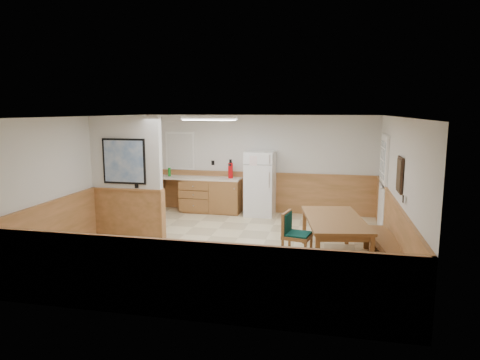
% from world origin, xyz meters
% --- Properties ---
extents(ground, '(6.00, 6.00, 0.00)m').
position_xyz_m(ground, '(0.00, 0.00, 0.00)').
color(ground, beige).
rests_on(ground, ground).
extents(ceiling, '(6.00, 6.00, 0.02)m').
position_xyz_m(ceiling, '(0.00, 0.00, 2.50)').
color(ceiling, silver).
rests_on(ceiling, back_wall).
extents(back_wall, '(6.00, 0.02, 2.50)m').
position_xyz_m(back_wall, '(0.00, 3.00, 1.25)').
color(back_wall, silver).
rests_on(back_wall, ground).
extents(right_wall, '(0.02, 6.00, 2.50)m').
position_xyz_m(right_wall, '(3.00, 0.00, 1.25)').
color(right_wall, silver).
rests_on(right_wall, ground).
extents(left_wall, '(0.02, 6.00, 2.50)m').
position_xyz_m(left_wall, '(-3.00, 0.00, 1.25)').
color(left_wall, silver).
rests_on(left_wall, ground).
extents(wainscot_back, '(6.00, 0.04, 1.00)m').
position_xyz_m(wainscot_back, '(0.00, 2.98, 0.50)').
color(wainscot_back, '#C5814E').
rests_on(wainscot_back, ground).
extents(wainscot_right, '(0.04, 6.00, 1.00)m').
position_xyz_m(wainscot_right, '(2.98, 0.00, 0.50)').
color(wainscot_right, '#C5814E').
rests_on(wainscot_right, ground).
extents(wainscot_left, '(0.04, 6.00, 1.00)m').
position_xyz_m(wainscot_left, '(-2.98, 0.00, 0.50)').
color(wainscot_left, '#C5814E').
rests_on(wainscot_left, ground).
extents(partition_wall, '(1.50, 0.20, 2.50)m').
position_xyz_m(partition_wall, '(-2.25, 0.19, 1.23)').
color(partition_wall, silver).
rests_on(partition_wall, ground).
extents(kitchen_counter, '(2.20, 0.61, 1.00)m').
position_xyz_m(kitchen_counter, '(-1.21, 2.68, 0.46)').
color(kitchen_counter, brown).
rests_on(kitchen_counter, ground).
extents(exterior_door, '(0.07, 1.02, 2.15)m').
position_xyz_m(exterior_door, '(2.96, 1.90, 1.05)').
color(exterior_door, white).
rests_on(exterior_door, ground).
extents(kitchen_window, '(0.80, 0.04, 1.00)m').
position_xyz_m(kitchen_window, '(-2.10, 2.98, 1.55)').
color(kitchen_window, white).
rests_on(kitchen_window, back_wall).
extents(wall_painting, '(0.04, 0.50, 0.60)m').
position_xyz_m(wall_painting, '(2.97, -0.30, 1.55)').
color(wall_painting, black).
rests_on(wall_painting, right_wall).
extents(fluorescent_fixture, '(1.20, 0.30, 0.09)m').
position_xyz_m(fluorescent_fixture, '(-0.80, 1.30, 2.45)').
color(fluorescent_fixture, white).
rests_on(fluorescent_fixture, ceiling).
extents(refrigerator, '(0.73, 0.73, 1.61)m').
position_xyz_m(refrigerator, '(0.12, 2.63, 0.81)').
color(refrigerator, white).
rests_on(refrigerator, ground).
extents(dining_table, '(1.27, 2.05, 0.75)m').
position_xyz_m(dining_table, '(1.93, -0.32, 0.66)').
color(dining_table, olive).
rests_on(dining_table, ground).
extents(dining_bench, '(0.63, 1.80, 0.45)m').
position_xyz_m(dining_bench, '(2.80, -0.39, 0.35)').
color(dining_bench, olive).
rests_on(dining_bench, ground).
extents(dining_chair, '(0.72, 0.56, 0.85)m').
position_xyz_m(dining_chair, '(1.21, -0.43, 0.49)').
color(dining_chair, olive).
rests_on(dining_chair, ground).
extents(fire_extinguisher, '(0.13, 0.13, 0.48)m').
position_xyz_m(fire_extinguisher, '(-0.66, 2.72, 1.11)').
color(fire_extinguisher, red).
rests_on(fire_extinguisher, kitchen_counter).
extents(soap_bottle, '(0.08, 0.08, 0.22)m').
position_xyz_m(soap_bottle, '(-2.31, 2.71, 1.01)').
color(soap_bottle, '#188424').
rests_on(soap_bottle, kitchen_counter).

